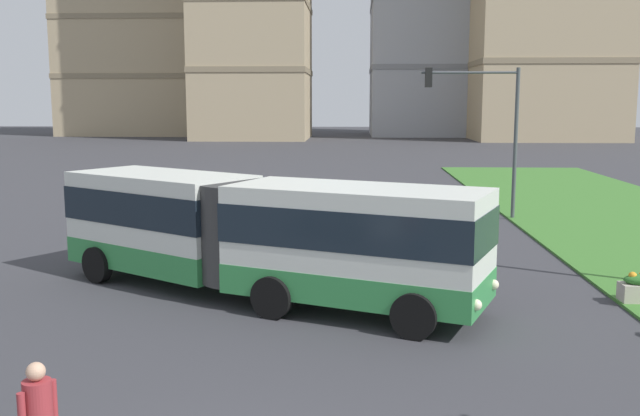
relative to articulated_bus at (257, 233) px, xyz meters
name	(u,v)px	position (x,y,z in m)	size (l,w,h in m)	color
articulated_bus	(257,233)	(0.00, 0.00, 0.00)	(11.54, 7.63, 3.00)	silver
car_grey_wagon	(177,201)	(-5.13, 12.07, -0.90)	(4.45, 2.12, 1.58)	slate
traffic_light_far_right	(485,116)	(7.89, 12.43, 2.68)	(4.05, 0.28, 6.33)	#474C51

